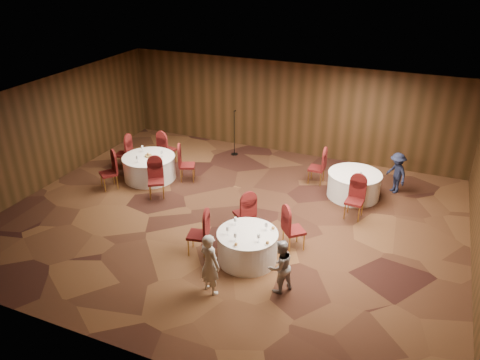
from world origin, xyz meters
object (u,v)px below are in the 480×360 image
at_px(mic_stand, 234,142).
at_px(woman_b, 280,266).
at_px(table_main, 247,246).
at_px(woman_a, 210,264).
at_px(man_c, 396,173).
at_px(table_left, 149,167).
at_px(table_right, 354,185).

bearing_deg(mic_stand, woman_b, -58.92).
bearing_deg(table_main, woman_b, -34.98).
xyz_separation_m(mic_stand, woman_a, (2.48, -6.95, 0.24)).
distance_m(mic_stand, man_c, 5.59).
bearing_deg(woman_a, table_main, -79.60).
bearing_deg(table_left, mic_stand, 58.53).
bearing_deg(man_c, mic_stand, -138.45).
distance_m(woman_a, woman_b, 1.47).
height_order(table_left, man_c, man_c).
distance_m(table_left, mic_stand, 3.27).
xyz_separation_m(table_right, man_c, (1.08, 0.75, 0.25)).
distance_m(table_right, woman_a, 5.83).
height_order(woman_a, woman_b, woman_a).
xyz_separation_m(table_left, table_right, (6.17, 1.32, 0.00)).
bearing_deg(mic_stand, table_right, -18.27).
xyz_separation_m(table_main, table_left, (-4.49, 2.81, 0.00)).
distance_m(table_main, man_c, 5.62).
height_order(table_right, mic_stand, mic_stand).
relative_size(table_right, man_c, 1.23).
bearing_deg(table_main, man_c, 60.49).
relative_size(woman_b, man_c, 0.98).
height_order(table_left, table_right, same).
distance_m(table_left, table_right, 6.31).
height_order(table_left, woman_a, woman_a).
height_order(table_right, man_c, man_c).
distance_m(woman_b, man_c, 5.87).
bearing_deg(table_right, table_main, -112.15).
relative_size(table_left, woman_b, 1.34).
xyz_separation_m(mic_stand, woman_b, (3.81, -6.33, 0.14)).
relative_size(table_right, mic_stand, 0.95).
relative_size(table_main, man_c, 1.13).
xyz_separation_m(mic_stand, man_c, (5.54, -0.72, 0.16)).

